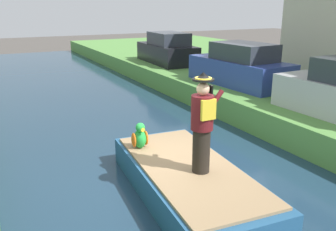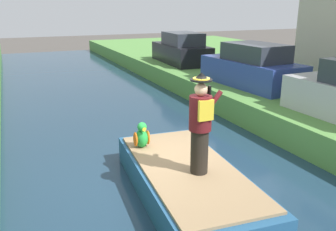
{
  "view_description": "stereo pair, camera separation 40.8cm",
  "coord_description": "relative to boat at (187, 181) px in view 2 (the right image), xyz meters",
  "views": [
    {
      "loc": [
        -3.23,
        -5.94,
        3.65
      ],
      "look_at": [
        -0.18,
        -0.03,
        1.61
      ],
      "focal_mm": 38.6,
      "sensor_mm": 36.0,
      "label": 1
    },
    {
      "loc": [
        -2.86,
        -6.11,
        3.65
      ],
      "look_at": [
        -0.18,
        -0.03,
        1.61
      ],
      "focal_mm": 38.6,
      "sensor_mm": 36.0,
      "label": 2
    }
  ],
  "objects": [
    {
      "name": "parrot_plush",
      "position": [
        -0.46,
        1.28,
        0.55
      ],
      "size": [
        0.36,
        0.35,
        0.57
      ],
      "color": "green",
      "rests_on": "boat"
    },
    {
      "name": "parked_car_blue",
      "position": [
        5.05,
        4.95,
        1.09
      ],
      "size": [
        1.97,
        4.11,
        1.5
      ],
      "color": "#2D4293",
      "rests_on": "grass_bank_far"
    },
    {
      "name": "ground_plane",
      "position": [
        0.0,
        0.53,
        -0.4
      ],
      "size": [
        80.0,
        80.0,
        0.0
      ],
      "primitive_type": "plane",
      "color": "#4C4742"
    },
    {
      "name": "parked_car_dark",
      "position": [
        5.05,
        10.73,
        1.09
      ],
      "size": [
        1.89,
        4.08,
        1.5
      ],
      "color": "black",
      "rests_on": "grass_bank_far"
    },
    {
      "name": "boat",
      "position": [
        0.0,
        0.0,
        0.0
      ],
      "size": [
        2.15,
        4.34,
        0.61
      ],
      "color": "#23517A",
      "rests_on": "canal_water"
    },
    {
      "name": "canal_water",
      "position": [
        0.0,
        0.53,
        -0.35
      ],
      "size": [
        6.67,
        48.0,
        0.1
      ],
      "primitive_type": "cube",
      "color": "#1E384C",
      "rests_on": "ground"
    },
    {
      "name": "person_pirate",
      "position": [
        0.09,
        -0.3,
        1.23
      ],
      "size": [
        0.61,
        0.42,
        1.85
      ],
      "rotation": [
        0.0,
        0.0,
        -0.29
      ],
      "color": "black",
      "rests_on": "boat"
    }
  ]
}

